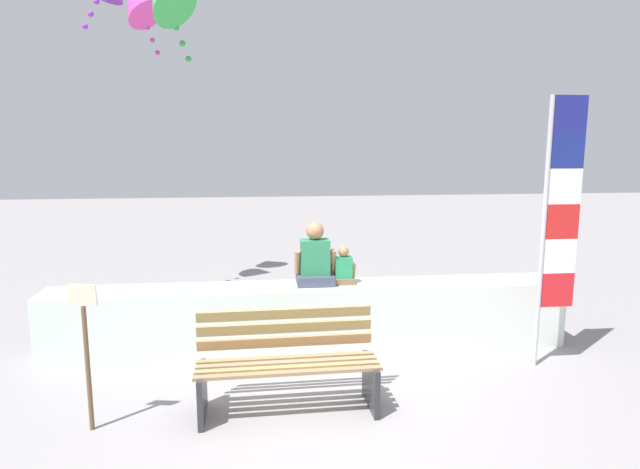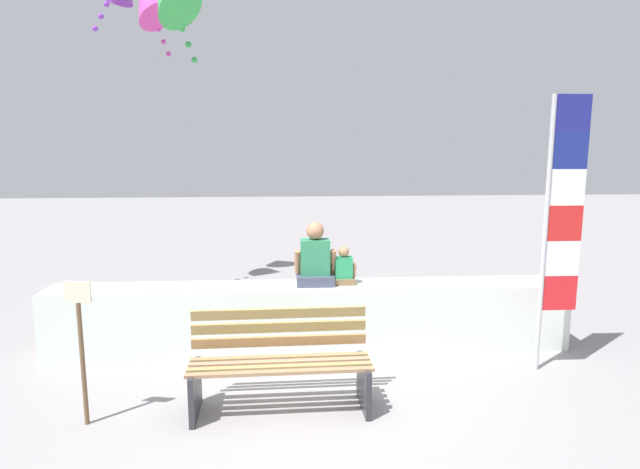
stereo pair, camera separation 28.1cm
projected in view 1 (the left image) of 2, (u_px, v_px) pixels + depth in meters
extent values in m
plane|color=gray|center=(324.00, 402.00, 5.13)|extent=(40.00, 40.00, 0.00)
cube|color=silver|center=(310.00, 317.00, 6.39)|extent=(6.06, 0.58, 0.79)
cube|color=#967351|center=(290.00, 373.00, 4.71)|extent=(1.66, 0.11, 0.03)
cube|color=#9D834F|center=(289.00, 368.00, 4.82)|extent=(1.66, 0.11, 0.03)
cube|color=#A37A5A|center=(288.00, 363.00, 4.93)|extent=(1.66, 0.11, 0.03)
cube|color=#9C794F|center=(287.00, 358.00, 5.04)|extent=(1.66, 0.11, 0.03)
cube|color=#A67A4C|center=(286.00, 342.00, 5.12)|extent=(1.65, 0.09, 0.10)
cube|color=olive|center=(285.00, 328.00, 5.12)|extent=(1.65, 0.09, 0.10)
cube|color=#957E4A|center=(285.00, 314.00, 5.12)|extent=(1.65, 0.09, 0.10)
cube|color=#2D2D33|center=(202.00, 394.00, 4.81)|extent=(0.06, 0.53, 0.45)
cube|color=#2D2D33|center=(371.00, 384.00, 5.01)|extent=(0.06, 0.53, 0.45)
cube|color=#3C4054|center=(315.00, 279.00, 6.36)|extent=(0.44, 0.36, 0.12)
cube|color=#2C7B52|center=(315.00, 257.00, 6.31)|extent=(0.34, 0.22, 0.42)
cylinder|color=#A06F4F|center=(297.00, 262.00, 6.28)|extent=(0.07, 0.17, 0.30)
cylinder|color=#A06F4F|center=(333.00, 261.00, 6.32)|extent=(0.07, 0.17, 0.30)
sphere|color=#A06F4F|center=(315.00, 231.00, 6.26)|extent=(0.21, 0.21, 0.21)
cube|color=brown|center=(343.00, 280.00, 6.40)|extent=(0.26, 0.22, 0.07)
cube|color=#278E5A|center=(343.00, 267.00, 6.37)|extent=(0.20, 0.13, 0.25)
cylinder|color=#A07250|center=(333.00, 270.00, 6.35)|extent=(0.04, 0.10, 0.18)
cylinder|color=#A07250|center=(354.00, 270.00, 6.38)|extent=(0.04, 0.10, 0.18)
sphere|color=#A07250|center=(343.00, 251.00, 6.34)|extent=(0.13, 0.13, 0.13)
cylinder|color=#B7B7BC|center=(543.00, 236.00, 5.74)|extent=(0.05, 0.05, 2.91)
cube|color=red|center=(557.00, 290.00, 5.86)|extent=(0.37, 0.02, 0.37)
cube|color=white|center=(560.00, 256.00, 5.80)|extent=(0.37, 0.02, 0.37)
cube|color=red|center=(562.00, 222.00, 5.74)|extent=(0.37, 0.02, 0.37)
cube|color=white|center=(565.00, 186.00, 5.68)|extent=(0.37, 0.02, 0.37)
cube|color=navy|center=(568.00, 150.00, 5.61)|extent=(0.37, 0.02, 0.37)
cube|color=navy|center=(571.00, 114.00, 5.55)|extent=(0.37, 0.02, 0.37)
sphere|color=purple|center=(96.00, 2.00, 7.51)|extent=(0.08, 0.08, 0.08)
sphere|color=purple|center=(91.00, 14.00, 7.46)|extent=(0.08, 0.08, 0.08)
sphere|color=purple|center=(85.00, 26.00, 7.41)|extent=(0.08, 0.08, 0.08)
sphere|color=green|center=(170.00, 11.00, 6.80)|extent=(0.08, 0.08, 0.08)
sphere|color=green|center=(176.00, 28.00, 6.92)|extent=(0.08, 0.08, 0.08)
sphere|color=green|center=(182.00, 43.00, 7.03)|extent=(0.08, 0.08, 0.08)
sphere|color=green|center=(188.00, 59.00, 7.15)|extent=(0.08, 0.08, 0.08)
cone|color=#DB3D9E|center=(137.00, 1.00, 8.49)|extent=(1.04, 0.98, 0.84)
sphere|color=#C73C9F|center=(142.00, 15.00, 8.60)|extent=(0.08, 0.08, 0.08)
sphere|color=#C73C9F|center=(147.00, 28.00, 8.72)|extent=(0.08, 0.08, 0.08)
sphere|color=#C73C9F|center=(153.00, 40.00, 8.84)|extent=(0.08, 0.08, 0.08)
sphere|color=#C73C9F|center=(158.00, 53.00, 8.96)|extent=(0.08, 0.08, 0.08)
cylinder|color=brown|center=(88.00, 369.00, 4.55)|extent=(0.04, 0.04, 1.09)
cube|color=beige|center=(82.00, 295.00, 4.45)|extent=(0.24, 0.06, 0.18)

